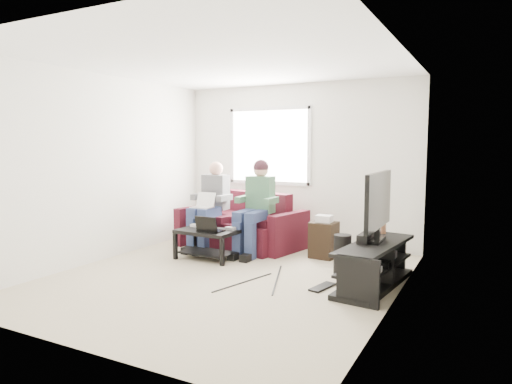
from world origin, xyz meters
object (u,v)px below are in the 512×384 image
sofa (243,227)px  end_table (324,239)px  coffee_table (207,238)px  tv (378,203)px  tv_stand (375,267)px  subwoofer (342,254)px

sofa → end_table: bearing=-3.3°
coffee_table → tv: size_ratio=0.79×
tv → coffee_table: bearing=178.5°
coffee_table → tv: bearing=-1.5°
sofa → tv: 2.63m
tv_stand → end_table: end_table is taller
tv → subwoofer: (-0.48, 0.22, -0.71)m
subwoofer → end_table: bearing=125.2°
end_table → coffee_table: bearing=-149.7°
tv → end_table: 1.49m
tv_stand → tv: 0.74m
coffee_table → tv: tv is taller
coffee_table → end_table: end_table is taller
tv → end_table: size_ratio=1.78×
sofa → subwoofer: 2.02m
tv_stand → tv: bearing=91.5°
subwoofer → tv: bearing=-25.1°
tv_stand → subwoofer: 0.58m
subwoofer → coffee_table: bearing=-175.2°
sofa → tv_stand: bearing=-24.9°
tv → tv_stand: bearing=-88.5°
coffee_table → tv_stand: (2.41, -0.16, -0.08)m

